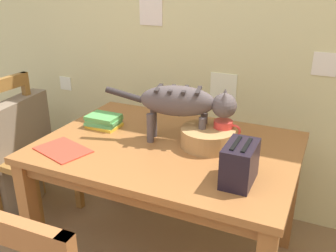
{
  "coord_description": "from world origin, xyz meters",
  "views": [
    {
      "loc": [
        0.63,
        -0.19,
        1.54
      ],
      "look_at": [
        -0.08,
        1.36,
        0.84
      ],
      "focal_mm": 39.71,
      "sensor_mm": 36.0,
      "label": 1
    }
  ],
  "objects_px": {
    "saucer_bowl": "(222,141)",
    "wooden_chair_far": "(28,153)",
    "cat": "(185,103)",
    "book_stack": "(104,121)",
    "dining_table": "(168,159)",
    "wicker_armchair": "(1,165)",
    "magazine": "(63,150)",
    "coffee_mug": "(223,130)",
    "toaster": "(240,164)",
    "wicker_basket": "(208,137)"
  },
  "relations": [
    {
      "from": "magazine",
      "to": "wicker_basket",
      "type": "bearing_deg",
      "value": 45.81
    },
    {
      "from": "magazine",
      "to": "wicker_armchair",
      "type": "xyz_separation_m",
      "value": [
        -0.92,
        0.36,
        -0.47
      ]
    },
    {
      "from": "wooden_chair_far",
      "to": "coffee_mug",
      "type": "bearing_deg",
      "value": 95.57
    },
    {
      "from": "wooden_chair_far",
      "to": "magazine",
      "type": "bearing_deg",
      "value": 63.81
    },
    {
      "from": "dining_table",
      "to": "wooden_chair_far",
      "type": "xyz_separation_m",
      "value": [
        -1.02,
        0.04,
        -0.19
      ]
    },
    {
      "from": "saucer_bowl",
      "to": "wooden_chair_far",
      "type": "relative_size",
      "value": 0.22
    },
    {
      "from": "wicker_basket",
      "to": "coffee_mug",
      "type": "bearing_deg",
      "value": 35.09
    },
    {
      "from": "cat",
      "to": "wicker_basket",
      "type": "xyz_separation_m",
      "value": [
        0.13,
        -0.0,
        -0.16
      ]
    },
    {
      "from": "magazine",
      "to": "book_stack",
      "type": "relative_size",
      "value": 1.36
    },
    {
      "from": "saucer_bowl",
      "to": "magazine",
      "type": "height_order",
      "value": "saucer_bowl"
    },
    {
      "from": "wicker_basket",
      "to": "dining_table",
      "type": "bearing_deg",
      "value": -161.83
    },
    {
      "from": "coffee_mug",
      "to": "wooden_chair_far",
      "type": "bearing_deg",
      "value": -176.83
    },
    {
      "from": "dining_table",
      "to": "coffee_mug",
      "type": "xyz_separation_m",
      "value": [
        0.25,
        0.11,
        0.17
      ]
    },
    {
      "from": "wicker_armchair",
      "to": "coffee_mug",
      "type": "bearing_deg",
      "value": -96.0
    },
    {
      "from": "cat",
      "to": "dining_table",
      "type": "bearing_deg",
      "value": -57.13
    },
    {
      "from": "cat",
      "to": "toaster",
      "type": "distance_m",
      "value": 0.47
    },
    {
      "from": "coffee_mug",
      "to": "wicker_armchair",
      "type": "relative_size",
      "value": 0.18
    },
    {
      "from": "coffee_mug",
      "to": "wicker_armchair",
      "type": "height_order",
      "value": "coffee_mug"
    },
    {
      "from": "book_stack",
      "to": "magazine",
      "type": "bearing_deg",
      "value": -91.79
    },
    {
      "from": "coffee_mug",
      "to": "wooden_chair_far",
      "type": "distance_m",
      "value": 1.33
    },
    {
      "from": "cat",
      "to": "book_stack",
      "type": "xyz_separation_m",
      "value": [
        -0.49,
        -0.0,
        -0.17
      ]
    },
    {
      "from": "wooden_chair_far",
      "to": "cat",
      "type": "bearing_deg",
      "value": 93.83
    },
    {
      "from": "wooden_chair_far",
      "to": "wicker_armchair",
      "type": "xyz_separation_m",
      "value": [
        -0.33,
        0.04,
        -0.18
      ]
    },
    {
      "from": "book_stack",
      "to": "wooden_chair_far",
      "type": "xyz_separation_m",
      "value": [
        -0.59,
        -0.03,
        -0.31
      ]
    },
    {
      "from": "book_stack",
      "to": "toaster",
      "type": "relative_size",
      "value": 0.96
    },
    {
      "from": "cat",
      "to": "magazine",
      "type": "distance_m",
      "value": 0.64
    },
    {
      "from": "toaster",
      "to": "wooden_chair_far",
      "type": "distance_m",
      "value": 1.51
    },
    {
      "from": "dining_table",
      "to": "coffee_mug",
      "type": "bearing_deg",
      "value": 22.96
    },
    {
      "from": "magazine",
      "to": "book_stack",
      "type": "height_order",
      "value": "book_stack"
    },
    {
      "from": "wicker_basket",
      "to": "wooden_chair_far",
      "type": "relative_size",
      "value": 0.29
    },
    {
      "from": "cat",
      "to": "book_stack",
      "type": "bearing_deg",
      "value": -102.8
    },
    {
      "from": "magazine",
      "to": "wooden_chair_far",
      "type": "distance_m",
      "value": 0.72
    },
    {
      "from": "dining_table",
      "to": "wicker_armchair",
      "type": "bearing_deg",
      "value": 176.59
    },
    {
      "from": "dining_table",
      "to": "magazine",
      "type": "height_order",
      "value": "magazine"
    },
    {
      "from": "wicker_basket",
      "to": "wicker_armchair",
      "type": "distance_m",
      "value": 1.63
    },
    {
      "from": "saucer_bowl",
      "to": "magazine",
      "type": "relative_size",
      "value": 0.78
    },
    {
      "from": "coffee_mug",
      "to": "toaster",
      "type": "relative_size",
      "value": 0.7
    },
    {
      "from": "dining_table",
      "to": "wicker_armchair",
      "type": "relative_size",
      "value": 1.64
    },
    {
      "from": "book_stack",
      "to": "wooden_chair_far",
      "type": "relative_size",
      "value": 0.21
    },
    {
      "from": "toaster",
      "to": "wooden_chair_far",
      "type": "relative_size",
      "value": 0.21
    },
    {
      "from": "wicker_basket",
      "to": "toaster",
      "type": "bearing_deg",
      "value": -50.12
    },
    {
      "from": "magazine",
      "to": "wicker_armchair",
      "type": "height_order",
      "value": "wicker_armchair"
    },
    {
      "from": "coffee_mug",
      "to": "dining_table",
      "type": "bearing_deg",
      "value": -157.04
    },
    {
      "from": "dining_table",
      "to": "cat",
      "type": "height_order",
      "value": "cat"
    },
    {
      "from": "saucer_bowl",
      "to": "cat",
      "type": "bearing_deg",
      "value": -167.03
    },
    {
      "from": "toaster",
      "to": "wicker_armchair",
      "type": "relative_size",
      "value": 0.26
    },
    {
      "from": "wooden_chair_far",
      "to": "wicker_armchair",
      "type": "relative_size",
      "value": 1.2
    },
    {
      "from": "magazine",
      "to": "toaster",
      "type": "distance_m",
      "value": 0.87
    },
    {
      "from": "saucer_bowl",
      "to": "coffee_mug",
      "type": "xyz_separation_m",
      "value": [
        0.0,
        0.0,
        0.07
      ]
    },
    {
      "from": "cat",
      "to": "magazine",
      "type": "xyz_separation_m",
      "value": [
        -0.5,
        -0.35,
        -0.21
      ]
    }
  ]
}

